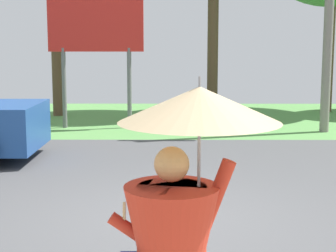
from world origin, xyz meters
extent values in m
cube|color=#4C4C4F|center=(0.00, 2.00, -0.05)|extent=(40.00, 8.00, 0.10)
cube|color=#5A954B|center=(0.00, 10.00, -0.05)|extent=(40.00, 8.00, 0.10)
cylinder|color=#B22D1E|center=(0.11, -3.78, 1.12)|extent=(0.44, 0.44, 0.65)
sphere|color=tan|center=(0.11, -3.78, 1.59)|extent=(0.22, 0.22, 0.22)
cylinder|color=#B22D1E|center=(0.39, -3.78, 1.40)|extent=(0.24, 0.09, 0.45)
cylinder|color=#B22D1E|center=(-0.15, -3.76, 1.16)|extent=(0.29, 0.08, 0.24)
cylinder|color=gray|center=(0.27, -3.78, 1.62)|extent=(0.02, 0.02, 0.75)
cone|color=#D1B284|center=(0.27, -3.78, 1.96)|extent=(1.00, 1.00, 0.22)
cylinder|color=gray|center=(0.27, -3.78, 2.08)|extent=(0.02, 0.02, 0.10)
cube|color=beige|center=(-0.19, -3.73, 1.25)|extent=(0.02, 0.11, 0.16)
cylinder|color=black|center=(-3.45, 4.72, 0.38)|extent=(0.76, 0.28, 0.76)
cylinder|color=slate|center=(-2.85, 7.92, 1.10)|extent=(0.12, 0.12, 2.20)
cylinder|color=slate|center=(-1.05, 7.92, 1.10)|extent=(0.12, 0.12, 2.20)
cube|color=red|center=(-1.95, 7.92, 2.80)|extent=(2.60, 0.10, 1.40)
cylinder|color=brown|center=(1.48, 11.33, 2.42)|extent=(0.36, 0.36, 4.83)
cylinder|color=brown|center=(-3.57, 10.54, 2.40)|extent=(0.36, 0.36, 4.80)
cylinder|color=brown|center=(5.45, 11.65, 2.13)|extent=(0.36, 0.36, 4.26)
camera|label=1|loc=(0.10, -7.06, 2.33)|focal=58.30mm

